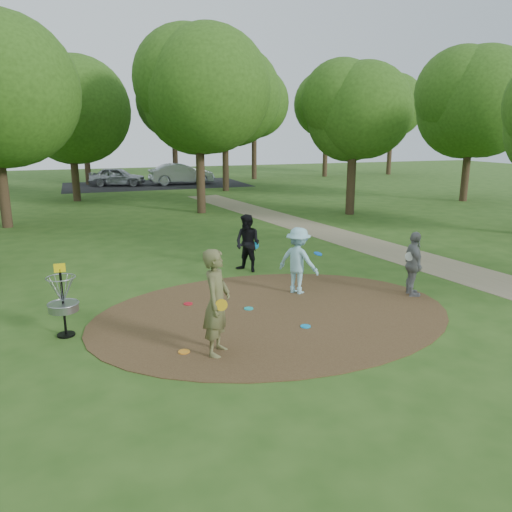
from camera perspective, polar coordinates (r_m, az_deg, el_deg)
name	(u,v)px	position (r m, az deg, el deg)	size (l,w,h in m)	color
ground	(274,314)	(11.60, 2.04, -6.64)	(100.00, 100.00, 0.00)	#2D5119
dirt_clearing	(274,314)	(11.59, 2.04, -6.59)	(8.40, 8.40, 0.02)	#47301C
footpath	(444,267)	(16.55, 20.66, -1.18)	(2.00, 40.00, 0.01)	#8C7A5B
parking_lot	(156,185)	(40.72, -11.36, 8.01)	(14.00, 8.00, 0.01)	black
player_observer_with_disc	(217,303)	(9.29, -4.50, -5.34)	(0.81, 0.89, 2.04)	brown
player_throwing_with_disc	(298,261)	(12.85, 4.83, -0.55)	(1.30, 1.28, 1.73)	#94D0DD
player_walking_with_disc	(248,243)	(14.85, -0.95, 1.46)	(1.02, 1.06, 1.72)	black
player_waiting_with_disc	(414,264)	(13.22, 17.56, -0.90)	(0.69, 1.06, 1.67)	gray
disc_ground_cyan	(249,308)	(11.85, -0.85, -6.02)	(0.22, 0.22, 0.02)	#16B3B3
disc_ground_blue	(306,326)	(10.87, 5.68, -7.99)	(0.22, 0.22, 0.02)	#0D97DF
disc_ground_red	(188,304)	(12.28, -7.76, -5.42)	(0.22, 0.22, 0.02)	red
car_left	(117,177)	(40.34, -15.57, 8.74)	(1.69, 4.20, 1.43)	#9B9DA3
car_right	(181,174)	(40.44, -8.54, 9.26)	(1.75, 5.02, 1.65)	#979A9E
disc_ground_orange	(184,352)	(9.74, -8.23, -10.77)	(0.22, 0.22, 0.02)	orange
disc_golf_basket	(62,295)	(10.85, -21.26, -4.21)	(0.63, 0.63, 1.54)	black
tree_ring	(249,99)	(21.56, -0.78, 17.46)	(37.22, 45.79, 9.61)	#332316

